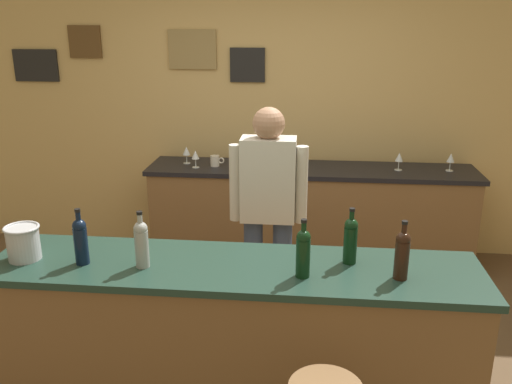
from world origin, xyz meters
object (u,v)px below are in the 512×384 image
wine_bottle_a (81,240)px  coffee_mug (215,161)px  bartender (268,209)px  wine_glass_a (186,152)px  wine_glass_b (195,155)px  wine_bottle_b (141,242)px  wine_glass_d (451,159)px  wine_glass_c (399,158)px  wine_bottle_d (351,239)px  ice_bucket (23,242)px  wine_bottle_c (303,251)px  wine_bottle_e (402,253)px

wine_bottle_a → coffee_mug: size_ratio=2.45×
bartender → wine_glass_a: bearing=124.1°
bartender → wine_glass_b: (-0.73, 1.11, 0.07)m
wine_glass_b → wine_bottle_b: bearing=-85.8°
wine_bottle_a → wine_glass_b: 2.03m
wine_glass_d → wine_glass_c: bearing=-177.6°
bartender → wine_bottle_d: (0.49, -0.76, 0.12)m
ice_bucket → wine_glass_c: 3.09m
wine_bottle_d → wine_bottle_c: bearing=-142.6°
ice_bucket → wine_glass_d: size_ratio=1.21×
wine_bottle_e → wine_glass_b: (-1.46, 2.02, -0.05)m
wine_bottle_e → ice_bucket: wine_bottle_e is taller
wine_bottle_e → coffee_mug: (-1.30, 2.09, -0.11)m
wine_glass_d → wine_bottle_c: bearing=-119.4°
wine_glass_b → wine_bottle_a: bearing=-95.1°
wine_bottle_d → wine_bottle_e: (0.24, -0.16, 0.00)m
ice_bucket → coffee_mug: bearing=71.9°
ice_bucket → wine_bottle_c: bearing=-2.1°
wine_glass_b → wine_glass_c: same height
bartender → wine_bottle_c: bartender is taller
wine_bottle_a → wine_glass_a: (0.07, 2.15, -0.05)m
wine_bottle_b → wine_glass_a: wine_bottle_b is taller
wine_bottle_a → wine_bottle_d: 1.41m
wine_bottle_e → wine_bottle_d: bearing=146.7°
ice_bucket → wine_bottle_d: bearing=4.4°
bartender → wine_glass_b: 1.33m
ice_bucket → wine_glass_d: bearing=37.9°
wine_bottle_d → ice_bucket: wine_bottle_d is taller
wine_bottle_c → coffee_mug: bearing=111.1°
wine_glass_b → wine_bottle_c: bearing=-64.5°
wine_bottle_e → coffee_mug: 2.46m
wine_bottle_d → wine_glass_b: wine_bottle_d is taller
bartender → wine_bottle_a: (-0.91, -0.91, 0.12)m
ice_bucket → wine_glass_c: ice_bucket is taller
wine_bottle_d → coffee_mug: 2.21m
bartender → wine_bottle_e: (0.73, -0.92, 0.12)m
wine_bottle_c → wine_bottle_e: bearing=3.3°
ice_bucket → wine_glass_c: bearing=42.6°
wine_bottle_b → wine_glass_a: 2.17m
wine_glass_d → wine_glass_a: bearing=179.6°
wine_bottle_b → coffee_mug: bearing=89.6°
wine_glass_b → wine_glass_d: 2.20m
wine_bottle_a → ice_bucket: wine_bottle_a is taller
wine_glass_b → wine_glass_a: bearing=129.8°
wine_bottle_e → ice_bucket: 1.98m
wine_bottle_d → wine_bottle_e: same height
wine_bottle_a → wine_glass_d: (2.38, 2.13, -0.05)m
wine_bottle_c → wine_glass_a: 2.44m
bartender → wine_bottle_b: 1.09m
bartender → wine_bottle_d: bearing=-56.9°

